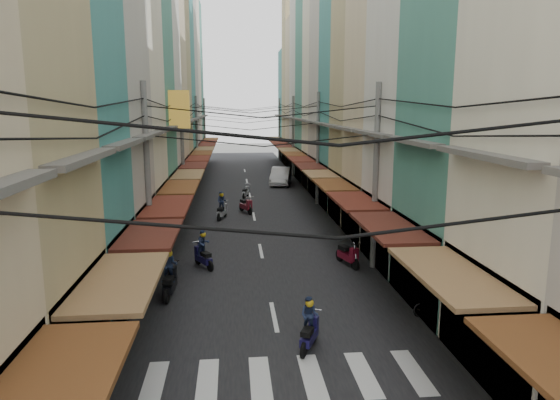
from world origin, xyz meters
TOP-DOWN VIEW (x-y plane):
  - ground at (0.00, 0.00)m, footprint 160.00×160.00m
  - road at (0.00, 20.00)m, footprint 10.00×80.00m
  - sidewalk_left at (-6.50, 20.00)m, footprint 3.00×80.00m
  - sidewalk_right at (6.50, 20.00)m, footprint 3.00×80.00m
  - crosswalk at (-0.00, -6.00)m, footprint 7.55×2.40m
  - building_row_left at (-7.92, 16.56)m, footprint 7.80×67.67m
  - building_row_right at (7.92, 16.45)m, footprint 7.80×68.98m
  - utility_poles at (0.00, 15.01)m, footprint 10.20×66.13m
  - white_car at (3.10, 27.55)m, footprint 5.97×3.20m
  - bicycle at (5.50, -2.37)m, footprint 1.49×0.79m
  - moving_scooters at (-1.27, 6.01)m, footprint 8.06×27.06m
  - parked_scooters at (3.32, -4.67)m, footprint 12.60×13.70m
  - pedestrians at (-3.61, 1.65)m, footprint 11.50×20.84m
  - market_umbrella at (6.23, -3.49)m, footprint 2.12×2.12m
  - traffic_sign at (5.38, -3.62)m, footprint 0.10×0.59m

SIDE VIEW (x-z plane):
  - ground at x=0.00m, z-range 0.00..0.00m
  - white_car at x=3.10m, z-range -1.00..1.00m
  - bicycle at x=5.50m, z-range -0.49..0.49m
  - road at x=0.00m, z-range 0.00..0.02m
  - crosswalk at x=0.00m, z-range 0.02..0.03m
  - sidewalk_left at x=-6.50m, z-range 0.00..0.06m
  - sidewalk_right at x=6.50m, z-range 0.00..0.06m
  - parked_scooters at x=3.32m, z-range -0.01..1.00m
  - moving_scooters at x=-1.27m, z-range -0.43..1.49m
  - pedestrians at x=-3.61m, z-range -0.05..2.09m
  - traffic_sign at x=5.38m, z-range 0.60..3.31m
  - market_umbrella at x=6.23m, z-range 0.85..3.08m
  - utility_poles at x=0.00m, z-range 2.49..10.69m
  - building_row_right at x=7.92m, z-range -1.89..20.71m
  - building_row_left at x=-7.92m, z-range -2.07..21.63m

